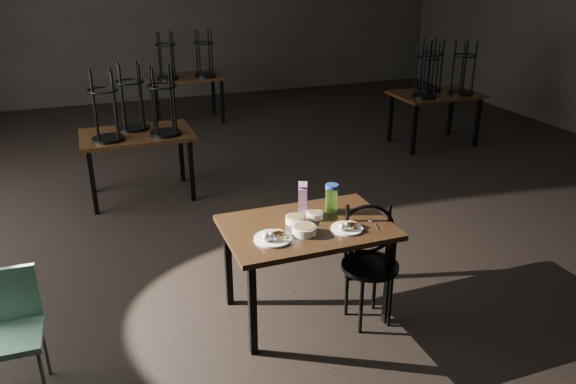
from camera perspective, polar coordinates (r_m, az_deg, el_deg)
name	(u,v)px	position (r m, az deg, el deg)	size (l,w,h in m)	color
main_table	(307,235)	(4.10, 1.94, -4.34)	(1.20, 0.80, 0.75)	black
plate_left	(273,237)	(3.84, -1.56, -4.57)	(0.26, 0.26, 0.09)	white
plate_right	(347,227)	(4.00, 6.01, -3.55)	(0.23, 0.23, 0.07)	white
bowl_near	(295,219)	(4.08, 0.67, -2.80)	(0.13, 0.13, 0.05)	white
bowl_far	(315,215)	(4.16, 2.76, -2.32)	(0.12, 0.12, 0.05)	white
bowl_big	(304,230)	(3.92, 1.63, -3.86)	(0.17, 0.17, 0.06)	white
juice_carton	(303,199)	(4.18, 1.50, -0.72)	(0.08, 0.09, 0.26)	#831773
water_bottle	(332,198)	(4.24, 4.45, -0.58)	(0.13, 0.13, 0.22)	#85EE46
spoon	(371,221)	(4.14, 8.47, -2.98)	(0.05, 0.18, 0.01)	silver
bentwood_chair	(369,255)	(4.18, 8.21, -6.34)	(0.46, 0.45, 0.88)	black
school_chair	(8,324)	(3.86, -26.55, -11.95)	(0.39, 0.39, 0.82)	#80C7AE
bg_table_left	(136,131)	(6.38, -15.16, 6.00)	(1.20, 0.80, 1.48)	black
bg_table_right	(437,91)	(8.32, 14.90, 9.85)	(1.20, 0.80, 1.48)	black
bg_table_far	(186,76)	(9.40, -10.36, 11.50)	(1.20, 0.80, 1.48)	black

